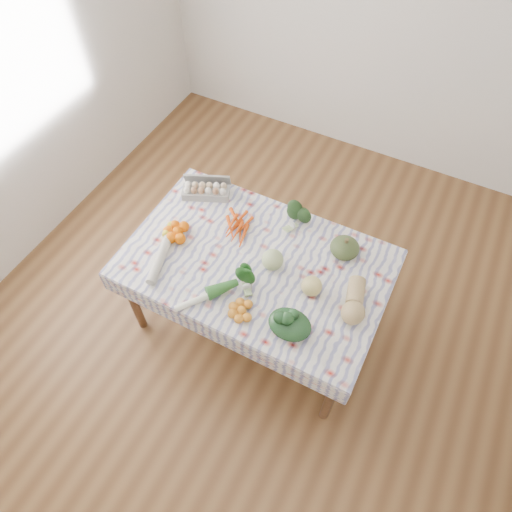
% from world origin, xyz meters
% --- Properties ---
extents(ground, '(4.50, 4.50, 0.00)m').
position_xyz_m(ground, '(0.00, 0.00, 0.00)').
color(ground, brown).
rests_on(ground, ground).
extents(wall_back, '(4.00, 0.04, 2.80)m').
position_xyz_m(wall_back, '(0.00, 2.25, 1.40)').
color(wall_back, silver).
rests_on(wall_back, ground).
extents(dining_table, '(1.60, 1.00, 0.75)m').
position_xyz_m(dining_table, '(0.00, 0.00, 0.68)').
color(dining_table, brown).
rests_on(dining_table, ground).
extents(tablecloth, '(1.66, 1.06, 0.01)m').
position_xyz_m(tablecloth, '(0.00, 0.00, 0.76)').
color(tablecloth, white).
rests_on(tablecloth, dining_table).
extents(egg_carton, '(0.35, 0.25, 0.09)m').
position_xyz_m(egg_carton, '(-0.57, 0.34, 0.81)').
color(egg_carton, '#9E9E99').
rests_on(egg_carton, tablecloth).
extents(carrot_bunch, '(0.27, 0.25, 0.04)m').
position_xyz_m(carrot_bunch, '(-0.22, 0.18, 0.78)').
color(carrot_bunch, '#D9460A').
rests_on(carrot_bunch, tablecloth).
extents(kale_bunch, '(0.18, 0.17, 0.13)m').
position_xyz_m(kale_bunch, '(0.10, 0.39, 0.83)').
color(kale_bunch, '#1A3715').
rests_on(kale_bunch, tablecloth).
extents(kabocha_squash, '(0.24, 0.24, 0.12)m').
position_xyz_m(kabocha_squash, '(0.47, 0.31, 0.82)').
color(kabocha_squash, '#3E4E27').
rests_on(kabocha_squash, tablecloth).
extents(cabbage, '(0.15, 0.15, 0.14)m').
position_xyz_m(cabbage, '(0.11, 0.02, 0.83)').
color(cabbage, '#AABD7B').
rests_on(cabbage, tablecloth).
extents(butternut_squash, '(0.20, 0.32, 0.14)m').
position_xyz_m(butternut_squash, '(0.66, -0.03, 0.83)').
color(butternut_squash, tan).
rests_on(butternut_squash, tablecloth).
extents(orange_cluster, '(0.30, 0.30, 0.08)m').
position_xyz_m(orange_cluster, '(-0.55, -0.05, 0.80)').
color(orange_cluster, '#EF6302').
rests_on(orange_cluster, tablecloth).
extents(broccoli, '(0.19, 0.19, 0.10)m').
position_xyz_m(broccoli, '(0.02, -0.18, 0.81)').
color(broccoli, '#154313').
rests_on(broccoli, tablecloth).
extents(mandarin_cluster, '(0.25, 0.25, 0.06)m').
position_xyz_m(mandarin_cluster, '(0.09, -0.37, 0.79)').
color(mandarin_cluster, orange).
rests_on(mandarin_cluster, tablecloth).
extents(grapefruit, '(0.16, 0.16, 0.13)m').
position_xyz_m(grapefruit, '(0.40, -0.05, 0.82)').
color(grapefruit, '#D2C26C').
rests_on(grapefruit, tablecloth).
extents(spinach_bag, '(0.30, 0.27, 0.11)m').
position_xyz_m(spinach_bag, '(0.39, -0.33, 0.82)').
color(spinach_bag, '#153318').
rests_on(spinach_bag, tablecloth).
extents(daikon, '(0.18, 0.43, 0.06)m').
position_xyz_m(daikon, '(-0.54, -0.26, 0.79)').
color(daikon, beige).
rests_on(daikon, tablecloth).
extents(leek, '(0.27, 0.34, 0.04)m').
position_xyz_m(leek, '(-0.14, -0.38, 0.78)').
color(leek, white).
rests_on(leek, tablecloth).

